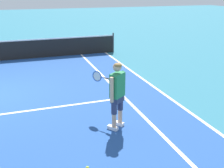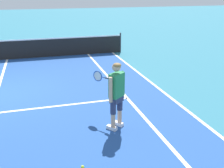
% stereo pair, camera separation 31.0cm
% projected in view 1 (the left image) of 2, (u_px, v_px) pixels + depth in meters
% --- Properties ---
extents(line_singles_right, '(0.10, 10.79, 0.01)m').
position_uv_depth(line_singles_right, '(114.00, 88.00, 9.62)').
color(line_singles_right, white).
rests_on(line_singles_right, ground).
extents(line_doubles_right, '(0.10, 10.79, 0.01)m').
position_uv_depth(line_doubles_right, '(149.00, 83.00, 10.04)').
color(line_doubles_right, white).
rests_on(line_doubles_right, ground).
extents(tennis_player, '(0.63, 1.20, 1.71)m').
position_uv_depth(tennis_player, '(117.00, 91.00, 6.55)').
color(tennis_player, white).
rests_on(tennis_player, ground).
extents(tennis_ball_near_feet, '(0.07, 0.07, 0.07)m').
position_uv_depth(tennis_ball_near_feet, '(87.00, 168.00, 5.28)').
color(tennis_ball_near_feet, '#CCE02D').
rests_on(tennis_ball_near_feet, ground).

